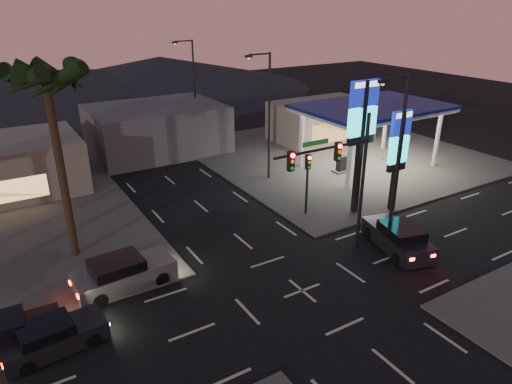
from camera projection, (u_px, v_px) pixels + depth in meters
ground at (302, 291)px, 22.90m from camera, size 140.00×140.00×0.00m
corner_lot_ne at (337, 154)px, 43.16m from camera, size 24.00×24.00×0.12m
gas_station at (373, 110)px, 38.07m from camera, size 12.20×8.20×5.47m
convenience_store at (321, 121)px, 47.31m from camera, size 10.00×6.00×4.00m
pylon_sign_tall at (362, 122)px, 28.85m from camera, size 2.20×0.35×9.00m
pylon_sign_short at (399, 146)px, 29.93m from camera, size 1.60×0.35×7.00m
traffic_signal_mast at (340, 168)px, 24.25m from camera, size 6.10×0.39×8.00m
pedestal_signal at (308, 175)px, 29.91m from camera, size 0.32×0.39×4.30m
streetlight_near at (396, 155)px, 24.74m from camera, size 2.14×0.25×10.00m
streetlight_mid at (267, 110)px, 34.99m from camera, size 2.14×0.25×10.00m
streetlight_far at (192, 84)px, 46.02m from camera, size 2.14×0.25×10.00m
palm_a at (47, 89)px, 22.44m from camera, size 4.41×4.41×10.86m
building_far_mid at (157, 129)px, 43.50m from camera, size 12.00×9.00×4.40m
hill_right at (160, 72)px, 76.41m from camera, size 50.00×50.00×5.00m
hill_center at (67, 83)px, 69.41m from camera, size 60.00×60.00×4.00m
car_lane_a_front at (53, 337)px, 18.81m from camera, size 4.31×2.13×1.36m
car_lane_a_mid at (5, 335)px, 18.90m from camera, size 4.45×2.03×1.43m
car_lane_b_front at (123, 274)px, 22.94m from camera, size 5.20×2.45×1.66m
suv_station at (398, 238)px, 26.46m from camera, size 3.19×5.19×1.62m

